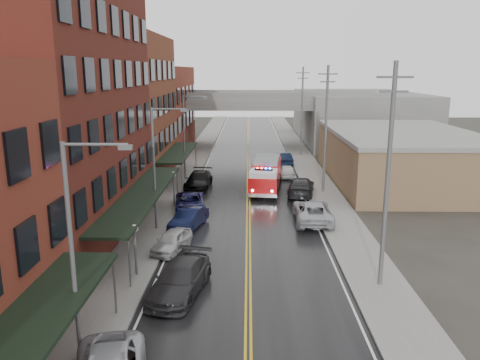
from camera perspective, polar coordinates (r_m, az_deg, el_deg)
name	(u,v)px	position (r m, az deg, el deg)	size (l,w,h in m)	color
road	(248,207)	(40.39, 1.03, -3.34)	(11.00, 160.00, 0.02)	black
sidewalk_left	(164,206)	(41.02, -9.23, -3.15)	(3.00, 160.00, 0.15)	slate
sidewalk_right	(333,207)	(41.03, 11.30, -3.24)	(3.00, 160.00, 0.15)	slate
curb_left	(183,206)	(40.76, -6.95, -3.18)	(0.30, 160.00, 0.15)	gray
curb_right	(314,207)	(40.77, 9.01, -3.25)	(0.30, 160.00, 0.15)	gray
brick_building_b	(53,109)	(34.47, -21.84, 8.09)	(9.00, 20.00, 18.00)	#501E15
brick_building_c	(122,110)	(51.13, -14.17, 8.32)	(9.00, 15.00, 15.00)	brown
brick_building_far	(155,110)	(68.25, -10.30, 8.38)	(9.00, 20.00, 12.00)	maroon
tan_building	(400,158)	(52.07, 18.96, 2.53)	(14.00, 22.00, 5.00)	brown
right_far_block	(356,117)	(81.10, 13.99, 7.52)	(18.00, 30.00, 8.00)	slate
awning_0	(7,353)	(17.04, -26.57, -18.38)	(2.60, 16.00, 3.09)	black
awning_1	(142,194)	(33.68, -11.81, -1.74)	(2.60, 18.00, 3.09)	black
awning_2	(179,152)	(50.51, -7.49, 3.38)	(2.60, 13.00, 3.09)	black
globe_lamp_1	(135,238)	(27.14, -12.71, -6.96)	(0.44, 0.44, 3.12)	#59595B
globe_lamp_2	(174,181)	(40.31, -8.09, -0.12)	(0.44, 0.44, 3.12)	#59595B
street_lamp_0	(77,241)	(19.03, -19.22, -7.00)	(2.64, 0.22, 9.00)	#59595B
street_lamp_1	(157,161)	(33.96, -10.06, 2.26)	(2.64, 0.22, 9.00)	#59595B
street_lamp_2	(186,132)	(49.56, -6.57, 5.79)	(2.64, 0.22, 9.00)	#59595B
utility_pole_0	(388,174)	(25.34, 17.58, 0.71)	(1.80, 0.24, 12.00)	#59595B
utility_pole_1	(326,128)	(44.62, 10.41, 6.30)	(1.80, 0.24, 12.00)	#59595B
utility_pole_2	(302,110)	(64.34, 7.56, 8.46)	(1.80, 0.24, 12.00)	#59595B
overpass	(249,108)	(70.93, 1.06, 8.75)	(40.00, 10.00, 7.50)	slate
fire_truck	(266,174)	(45.77, 3.18, 0.72)	(4.06, 8.48, 3.00)	#A90709
parked_car_left_3	(180,279)	(25.33, -7.33, -11.88)	(2.31, 5.68, 1.65)	#27282A
parked_car_left_4	(172,241)	(31.03, -8.32, -7.37)	(1.61, 4.00, 1.36)	#B3B3B3
parked_car_left_5	(189,219)	(35.14, -6.28, -4.71)	(1.59, 4.55, 1.50)	black
parked_car_left_6	(190,203)	(39.34, -6.10, -2.77)	(2.42, 5.25, 1.46)	#111342
parked_car_left_7	(199,180)	(46.99, -5.07, 0.01)	(2.30, 5.67, 1.64)	black
parked_car_right_0	(313,211)	(36.86, 8.85, -3.80)	(2.77, 6.01, 1.67)	#AFB3B8
parked_car_right_1	(301,186)	(44.51, 7.45, -0.78)	(2.34, 5.76, 1.67)	#252527
parked_car_right_2	(287,171)	(51.84, 5.72, 1.11)	(1.65, 4.10, 1.40)	silver
parked_car_right_3	(283,159)	(58.32, 5.23, 2.58)	(1.69, 4.85, 1.60)	black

